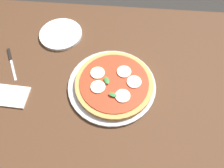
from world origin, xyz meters
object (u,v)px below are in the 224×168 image
(serving_tray, at_px, (112,85))
(pizza, at_px, (114,84))
(plate_white, at_px, (61,34))
(napkin, at_px, (11,96))
(dining_table, at_px, (114,98))
(knife, at_px, (11,60))

(serving_tray, relative_size, pizza, 1.14)
(pizza, bearing_deg, plate_white, 135.89)
(plate_white, height_order, napkin, plate_white)
(dining_table, distance_m, napkin, 0.41)
(plate_white, xyz_separation_m, knife, (-0.18, -0.16, -0.00))
(napkin, bearing_deg, serving_tray, 12.29)
(serving_tray, bearing_deg, dining_table, -28.91)
(serving_tray, distance_m, napkin, 0.39)
(serving_tray, relative_size, napkin, 2.60)
(plate_white, bearing_deg, dining_table, -43.63)
(dining_table, height_order, plate_white, plate_white)
(plate_white, bearing_deg, pizza, -44.11)
(serving_tray, bearing_deg, plate_white, 135.97)
(serving_tray, relative_size, knife, 2.13)
(serving_tray, xyz_separation_m, knife, (-0.43, 0.09, -0.00))
(serving_tray, bearing_deg, pizza, -46.49)
(dining_table, xyz_separation_m, plate_white, (-0.26, 0.25, 0.10))
(knife, bearing_deg, napkin, -71.96)
(dining_table, distance_m, serving_tray, 0.10)
(pizza, bearing_deg, serving_tray, 133.51)
(dining_table, distance_m, pizza, 0.12)
(pizza, height_order, knife, pizza)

